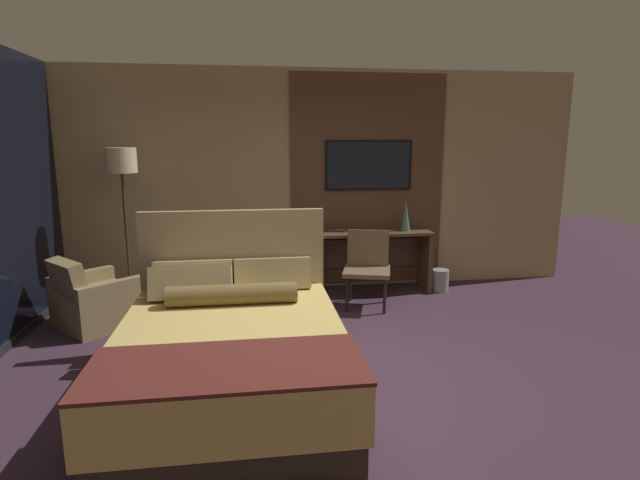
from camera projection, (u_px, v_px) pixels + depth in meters
The scene contains 11 objects.
ground_plane at pixel (340, 374), 4.15m from camera, with size 16.00×16.00×0.00m, color #3D2838.
wall_back_tv_panel at pixel (312, 181), 6.41m from camera, with size 7.20×0.09×2.80m.
bed at pixel (232, 351), 3.76m from camera, with size 1.66×2.13×1.29m.
desk at pixel (371, 251), 6.42m from camera, with size 1.51×0.49×0.78m.
tv at pixel (369, 165), 6.40m from camera, with size 1.13×0.04×0.63m.
desk_chair at pixel (367, 262), 5.83m from camera, with size 0.65×0.64×0.88m.
armchair_by_window at pixel (95, 302), 5.20m from camera, with size 1.01×1.01×0.75m.
floor_lamp at pixel (122, 174), 5.58m from camera, with size 0.34×0.34×1.84m.
vase_tall at pixel (406, 217), 6.35m from camera, with size 0.13×0.13×0.36m.
book at pixel (337, 230), 6.33m from camera, with size 0.24×0.18×0.03m.
waste_bin at pixel (440, 280), 6.45m from camera, with size 0.22×0.22×0.28m.
Camera 1 is at (-0.71, -3.79, 1.91)m, focal length 28.00 mm.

